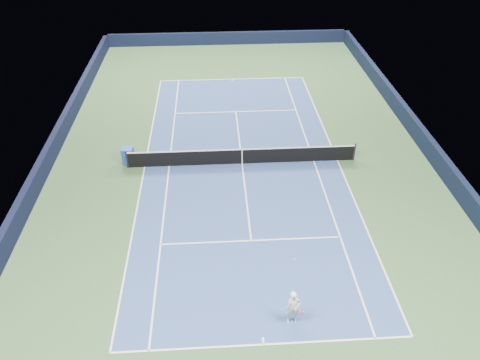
{
  "coord_description": "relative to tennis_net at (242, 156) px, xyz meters",
  "views": [
    {
      "loc": [
        -1.49,
        -22.09,
        14.63
      ],
      "look_at": [
        -0.3,
        -3.0,
        1.0
      ],
      "focal_mm": 35.0,
      "sensor_mm": 36.0,
      "label": 1
    }
  ],
  "objects": [
    {
      "name": "ground",
      "position": [
        0.0,
        0.0,
        -0.5
      ],
      "size": [
        40.0,
        40.0,
        0.0
      ],
      "primitive_type": "plane",
      "color": "#33532D",
      "rests_on": "ground"
    },
    {
      "name": "wall_far",
      "position": [
        0.0,
        19.82,
        0.05
      ],
      "size": [
        22.0,
        0.35,
        1.1
      ],
      "primitive_type": "cube",
      "color": "black",
      "rests_on": "ground"
    },
    {
      "name": "wall_right",
      "position": [
        10.82,
        0.0,
        0.05
      ],
      "size": [
        0.35,
        40.0,
        1.1
      ],
      "primitive_type": "cube",
      "color": "black",
      "rests_on": "ground"
    },
    {
      "name": "wall_left",
      "position": [
        -10.82,
        0.0,
        0.05
      ],
      "size": [
        0.35,
        40.0,
        1.1
      ],
      "primitive_type": "cube",
      "color": "black",
      "rests_on": "ground"
    },
    {
      "name": "court_surface",
      "position": [
        0.0,
        0.0,
        -0.5
      ],
      "size": [
        10.97,
        23.77,
        0.01
      ],
      "primitive_type": "cube",
      "color": "navy",
      "rests_on": "ground"
    },
    {
      "name": "baseline_far",
      "position": [
        0.0,
        11.88,
        -0.5
      ],
      "size": [
        10.97,
        0.08,
        0.0
      ],
      "primitive_type": "cube",
      "color": "white",
      "rests_on": "ground"
    },
    {
      "name": "baseline_near",
      "position": [
        0.0,
        -11.88,
        -0.5
      ],
      "size": [
        10.97,
        0.08,
        0.0
      ],
      "primitive_type": "cube",
      "color": "white",
      "rests_on": "ground"
    },
    {
      "name": "sideline_doubles_right",
      "position": [
        5.49,
        0.0,
        -0.5
      ],
      "size": [
        0.08,
        23.77,
        0.0
      ],
      "primitive_type": "cube",
      "color": "white",
      "rests_on": "ground"
    },
    {
      "name": "sideline_doubles_left",
      "position": [
        -5.49,
        0.0,
        -0.5
      ],
      "size": [
        0.08,
        23.77,
        0.0
      ],
      "primitive_type": "cube",
      "color": "white",
      "rests_on": "ground"
    },
    {
      "name": "sideline_singles_right",
      "position": [
        4.12,
        0.0,
        -0.5
      ],
      "size": [
        0.08,
        23.77,
        0.0
      ],
      "primitive_type": "cube",
      "color": "white",
      "rests_on": "ground"
    },
    {
      "name": "sideline_singles_left",
      "position": [
        -4.12,
        0.0,
        -0.5
      ],
      "size": [
        0.08,
        23.77,
        0.0
      ],
      "primitive_type": "cube",
      "color": "white",
      "rests_on": "ground"
    },
    {
      "name": "service_line_far",
      "position": [
        0.0,
        6.4,
        -0.5
      ],
      "size": [
        8.23,
        0.08,
        0.0
      ],
      "primitive_type": "cube",
      "color": "white",
      "rests_on": "ground"
    },
    {
      "name": "service_line_near",
      "position": [
        0.0,
        -6.4,
        -0.5
      ],
      "size": [
        8.23,
        0.08,
        0.0
      ],
      "primitive_type": "cube",
      "color": "white",
      "rests_on": "ground"
    },
    {
      "name": "center_service_line",
      "position": [
        0.0,
        0.0,
        -0.5
      ],
      "size": [
        0.08,
        12.8,
        0.0
      ],
      "primitive_type": "cube",
      "color": "white",
      "rests_on": "ground"
    },
    {
      "name": "center_mark_far",
      "position": [
        0.0,
        11.73,
        -0.5
      ],
      "size": [
        0.08,
        0.3,
        0.0
      ],
      "primitive_type": "cube",
      "color": "white",
      "rests_on": "ground"
    },
    {
      "name": "center_mark_near",
      "position": [
        0.0,
        -11.73,
        -0.5
      ],
      "size": [
        0.08,
        0.3,
        0.0
      ],
      "primitive_type": "cube",
      "color": "white",
      "rests_on": "ground"
    },
    {
      "name": "tennis_net",
      "position": [
        0.0,
        0.0,
        0.0
      ],
      "size": [
        12.9,
        0.1,
        1.07
      ],
      "color": "black",
      "rests_on": "ground"
    },
    {
      "name": "sponsor_cube",
      "position": [
        -6.4,
        0.43,
        -0.01
      ],
      "size": [
        0.68,
        0.64,
        0.99
      ],
      "color": "blue",
      "rests_on": "ground"
    },
    {
      "name": "tennis_player",
      "position": [
        1.18,
        -10.92,
        0.26
      ],
      "size": [
        0.76,
        1.26,
        2.3
      ],
      "color": "white",
      "rests_on": "ground"
    }
  ]
}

